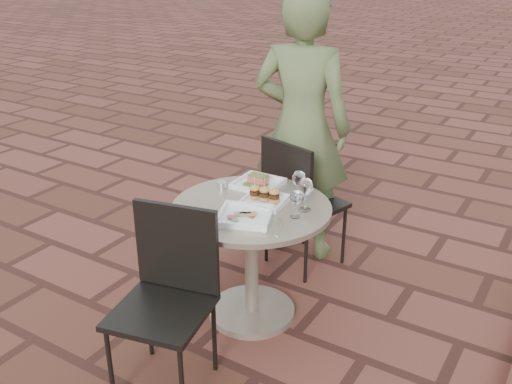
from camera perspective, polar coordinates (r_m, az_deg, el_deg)
The scene contains 13 objects.
ground at distance 3.58m, azimuth -2.05°, elevation -11.83°, with size 60.00×60.00×0.00m, color brown.
cafe_table at distance 3.30m, azimuth -0.44°, elevation -5.23°, with size 0.90×0.90×0.73m.
chair_far at distance 3.78m, azimuth 4.11°, elevation -0.25°, with size 0.55×0.55×0.93m.
chair_near at distance 2.85m, azimuth -8.71°, elevation -9.09°, with size 0.53×0.53×0.93m.
diner at distance 3.89m, azimuth 4.58°, elevation 6.40°, with size 0.68×0.44×1.86m, color #526135.
plate_salmon at distance 3.44m, azimuth 0.20°, elevation 0.94°, with size 0.27×0.27×0.07m.
plate_sliders at distance 3.21m, azimuth 0.85°, elevation -0.54°, with size 0.26×0.26×0.15m.
plate_tuna at distance 3.04m, azimuth -1.12°, elevation -2.35°, with size 0.36×0.36×0.03m.
wine_glass_right at distance 3.02m, azimuth 4.00°, elevation -0.61°, with size 0.07×0.07×0.16m.
wine_glass_mid at distance 3.23m, azimuth 4.32°, elevation 1.29°, with size 0.08×0.08×0.18m.
wine_glass_far at distance 3.10m, azimuth 4.97°, elevation 0.46°, with size 0.08×0.08×0.19m.
steel_ramekin at distance 3.41m, azimuth -3.44°, elevation 0.68°, with size 0.06×0.06×0.04m, color silver.
cutlery_set at distance 2.95m, azimuth 2.01°, elevation -3.54°, with size 0.09×0.20×0.00m, color silver, non-canonical shape.
Camera 1 is at (1.64, -2.41, 2.08)m, focal length 40.00 mm.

